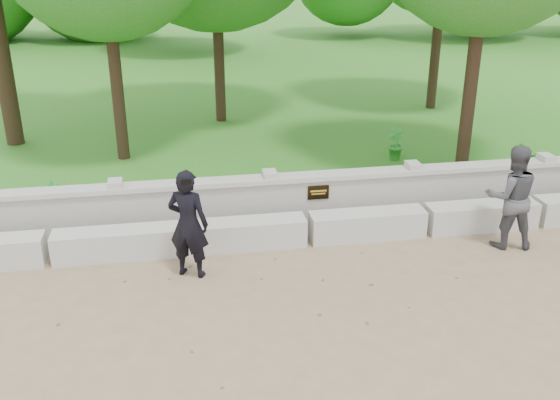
{
  "coord_description": "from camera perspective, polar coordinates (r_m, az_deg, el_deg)",
  "views": [
    {
      "loc": [
        -2.01,
        -6.98,
        4.49
      ],
      "look_at": [
        -0.56,
        1.29,
        1.02
      ],
      "focal_mm": 40.0,
      "sensor_mm": 36.0,
      "label": 1
    }
  ],
  "objects": [
    {
      "name": "parapet_wall",
      "position": [
        10.59,
        1.75,
        0.09
      ],
      "size": [
        12.5,
        0.35,
        0.9
      ],
      "color": "#B6B3AC",
      "rests_on": "ground"
    },
    {
      "name": "concrete_bench",
      "position": [
        10.06,
        2.54,
        -2.67
      ],
      "size": [
        11.9,
        0.45,
        0.45
      ],
      "color": "beige",
      "rests_on": "ground"
    },
    {
      "name": "visitor_left",
      "position": [
        10.33,
        20.4,
        0.27
      ],
      "size": [
        0.93,
        0.79,
        1.67
      ],
      "color": "#444449",
      "rests_on": "ground"
    },
    {
      "name": "shrub_c",
      "position": [
        12.87,
        22.01,
        3.15
      ],
      "size": [
        0.8,
        0.82,
        0.69
      ],
      "primitive_type": "imported",
      "rotation": [
        0.0,
        0.0,
        4.05
      ],
      "color": "#2C802B",
      "rests_on": "lawn"
    },
    {
      "name": "shrub_a",
      "position": [
        11.22,
        -19.99,
        0.36
      ],
      "size": [
        0.35,
        0.35,
        0.56
      ],
      "primitive_type": "imported",
      "rotation": [
        0.0,
        0.0,
        0.73
      ],
      "color": "#2C802B",
      "rests_on": "lawn"
    },
    {
      "name": "shrub_b",
      "position": [
        13.34,
        10.45,
        5.09
      ],
      "size": [
        0.39,
        0.45,
        0.69
      ],
      "primitive_type": "imported",
      "rotation": [
        0.0,
        0.0,
        1.84
      ],
      "color": "#2C802B",
      "rests_on": "lawn"
    },
    {
      "name": "ground",
      "position": [
        8.54,
        5.26,
        -9.37
      ],
      "size": [
        80.0,
        80.0,
        0.0
      ],
      "primitive_type": "plane",
      "color": "#917759",
      "rests_on": "ground"
    },
    {
      "name": "lawn",
      "position": [
        21.53,
        -4.46,
        10.68
      ],
      "size": [
        40.0,
        22.0,
        0.25
      ],
      "primitive_type": "cube",
      "color": "#2A741D",
      "rests_on": "ground"
    },
    {
      "name": "man_main",
      "position": [
        8.91,
        -8.38,
        -2.18
      ],
      "size": [
        0.7,
        0.66,
        1.62
      ],
      "color": "black",
      "rests_on": "ground"
    }
  ]
}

